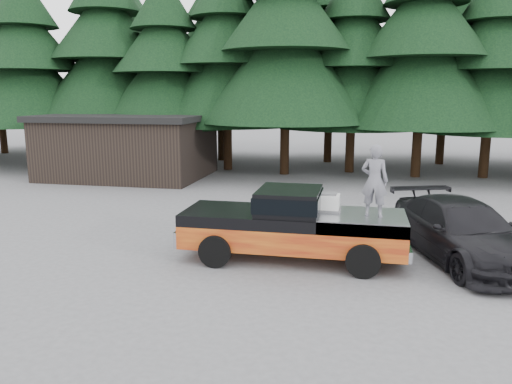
% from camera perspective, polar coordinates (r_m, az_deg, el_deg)
% --- Properties ---
extents(ground, '(120.00, 120.00, 0.00)m').
position_cam_1_polar(ground, '(13.64, -1.79, -7.53)').
color(ground, '#545356').
rests_on(ground, ground).
extents(pickup_truck, '(6.00, 2.04, 1.33)m').
position_cam_1_polar(pickup_truck, '(13.36, 4.19, -4.97)').
color(pickup_truck, orange).
rests_on(pickup_truck, ground).
extents(truck_cab, '(1.66, 1.90, 0.59)m').
position_cam_1_polar(truck_cab, '(13.14, 3.81, -0.92)').
color(truck_cab, black).
rests_on(truck_cab, pickup_truck).
extents(air_compressor, '(0.62, 0.52, 0.42)m').
position_cam_1_polar(air_compressor, '(13.27, 8.18, -1.26)').
color(air_compressor, silver).
rests_on(air_compressor, pickup_truck).
extents(man_on_bed, '(0.73, 0.55, 1.83)m').
position_cam_1_polar(man_on_bed, '(12.77, 13.39, 1.27)').
color(man_on_bed, slate).
rests_on(man_on_bed, pickup_truck).
extents(parked_car, '(3.87, 5.87, 1.58)m').
position_cam_1_polar(parked_car, '(14.36, 22.46, -4.14)').
color(parked_car, black).
rests_on(parked_car, ground).
extents(utility_building, '(8.40, 6.40, 3.30)m').
position_cam_1_polar(utility_building, '(27.49, -14.32, 5.18)').
color(utility_building, black).
rests_on(utility_building, ground).
extents(treeline, '(60.15, 16.05, 17.50)m').
position_cam_1_polar(treeline, '(30.05, 7.05, 17.50)').
color(treeline, black).
rests_on(treeline, ground).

